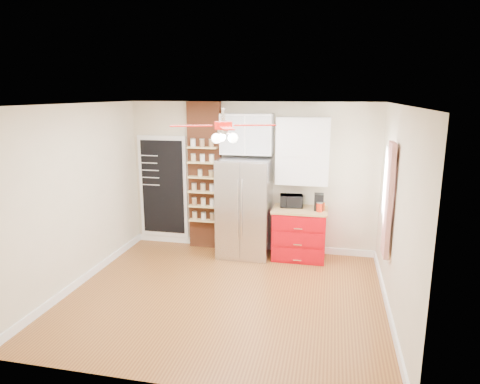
% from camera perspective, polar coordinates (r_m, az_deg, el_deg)
% --- Properties ---
extents(floor, '(4.50, 4.50, 0.00)m').
position_cam_1_polar(floor, '(6.33, -2.04, -13.63)').
color(floor, brown).
rests_on(floor, ground).
extents(ceiling, '(4.50, 4.50, 0.00)m').
position_cam_1_polar(ceiling, '(5.66, -2.26, 11.59)').
color(ceiling, white).
rests_on(ceiling, wall_back).
extents(wall_back, '(4.50, 0.02, 2.70)m').
position_cam_1_polar(wall_back, '(7.76, 1.52, 1.95)').
color(wall_back, beige).
rests_on(wall_back, floor).
extents(wall_front, '(4.50, 0.02, 2.70)m').
position_cam_1_polar(wall_front, '(4.04, -9.26, -8.82)').
color(wall_front, beige).
rests_on(wall_front, floor).
extents(wall_left, '(0.02, 4.00, 2.70)m').
position_cam_1_polar(wall_left, '(6.76, -20.96, -0.59)').
color(wall_left, beige).
rests_on(wall_left, floor).
extents(wall_right, '(0.02, 4.00, 2.70)m').
position_cam_1_polar(wall_right, '(5.74, 20.20, -2.85)').
color(wall_right, beige).
rests_on(wall_right, floor).
extents(chalkboard, '(0.95, 0.05, 1.95)m').
position_cam_1_polar(chalkboard, '(8.25, -10.22, 0.65)').
color(chalkboard, white).
rests_on(chalkboard, wall_back).
extents(brick_pillar, '(0.60, 0.16, 2.70)m').
position_cam_1_polar(brick_pillar, '(7.88, -4.68, 2.09)').
color(brick_pillar, brown).
rests_on(brick_pillar, floor).
extents(fridge, '(0.90, 0.70, 1.75)m').
position_cam_1_polar(fridge, '(7.52, 0.59, -2.12)').
color(fridge, '#A9A9AE').
rests_on(fridge, floor).
extents(upper_glass_cabinet, '(0.90, 0.35, 0.70)m').
position_cam_1_polar(upper_glass_cabinet, '(7.48, 0.92, 7.74)').
color(upper_glass_cabinet, white).
rests_on(upper_glass_cabinet, wall_back).
extents(red_cabinet, '(0.94, 0.64, 0.90)m').
position_cam_1_polar(red_cabinet, '(7.57, 7.91, -5.50)').
color(red_cabinet, '#B0030C').
rests_on(red_cabinet, floor).
extents(upper_shelf_unit, '(0.90, 0.30, 1.15)m').
position_cam_1_polar(upper_shelf_unit, '(7.41, 8.36, 5.41)').
color(upper_shelf_unit, white).
rests_on(upper_shelf_unit, wall_back).
extents(window, '(0.04, 0.75, 1.05)m').
position_cam_1_polar(window, '(6.56, 19.14, 0.95)').
color(window, white).
rests_on(window, wall_right).
extents(curtain, '(0.06, 0.40, 1.55)m').
position_cam_1_polar(curtain, '(6.04, 19.18, -1.02)').
color(curtain, '#B32317').
rests_on(curtain, wall_right).
extents(ceiling_fan, '(1.40, 1.40, 0.44)m').
position_cam_1_polar(ceiling_fan, '(5.68, -2.24, 8.80)').
color(ceiling_fan, silver).
rests_on(ceiling_fan, ceiling).
extents(toaster_oven, '(0.42, 0.31, 0.22)m').
position_cam_1_polar(toaster_oven, '(7.51, 6.86, -1.19)').
color(toaster_oven, black).
rests_on(toaster_oven, red_cabinet).
extents(coffee_maker, '(0.16, 0.19, 0.28)m').
position_cam_1_polar(coffee_maker, '(7.37, 10.47, -1.31)').
color(coffee_maker, black).
rests_on(coffee_maker, red_cabinet).
extents(canister_left, '(0.12, 0.12, 0.15)m').
position_cam_1_polar(canister_left, '(7.28, 10.56, -2.04)').
color(canister_left, red).
rests_on(canister_left, red_cabinet).
extents(canister_right, '(0.12, 0.12, 0.15)m').
position_cam_1_polar(canister_right, '(7.38, 10.89, -1.87)').
color(canister_right, '#A82E09').
rests_on(canister_right, red_cabinet).
extents(pantry_jar_oats, '(0.09, 0.09, 0.12)m').
position_cam_1_polar(pantry_jar_oats, '(7.77, -5.36, 2.52)').
color(pantry_jar_oats, beige).
rests_on(pantry_jar_oats, brick_pillar).
extents(pantry_jar_beans, '(0.13, 0.13, 0.11)m').
position_cam_1_polar(pantry_jar_beans, '(7.67, -3.83, 2.41)').
color(pantry_jar_beans, '#9A7D4E').
rests_on(pantry_jar_beans, brick_pillar).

